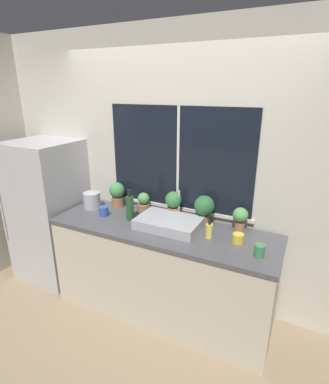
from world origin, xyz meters
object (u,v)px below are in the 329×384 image
(potted_plant_center, at_px, (174,203))
(potted_plant_right, at_px, (204,207))
(potted_plant_left, at_px, (144,202))
(kettle, at_px, (92,200))
(potted_plant_far_right, at_px, (240,217))
(refrigerator, at_px, (50,210))
(sink, at_px, (169,223))
(mug_yellow, at_px, (238,238))
(mug_blue, at_px, (104,211))
(mug_green, at_px, (260,251))
(bottle_tall, at_px, (130,207))
(soap_bottle, at_px, (209,231))
(potted_plant_far_left, at_px, (117,193))

(potted_plant_center, height_order, potted_plant_right, potted_plant_right)
(potted_plant_left, height_order, kettle, potted_plant_left)
(potted_plant_far_right, bearing_deg, potted_plant_right, 180.00)
(potted_plant_right, bearing_deg, potted_plant_left, 180.00)
(refrigerator, xyz_separation_m, potted_plant_right, (1.78, 0.21, 0.28))
(sink, height_order, potted_plant_center, sink)
(mug_yellow, distance_m, mug_blue, 1.34)
(sink, height_order, mug_yellow, sink)
(potted_plant_left, distance_m, mug_blue, 0.41)
(potted_plant_right, relative_size, mug_yellow, 2.99)
(refrigerator, relative_size, mug_green, 16.45)
(bottle_tall, distance_m, mug_blue, 0.31)
(refrigerator, distance_m, kettle, 0.62)
(potted_plant_left, height_order, potted_plant_right, potted_plant_right)
(refrigerator, distance_m, mug_green, 2.37)
(potted_plant_far_right, bearing_deg, bottle_tall, -166.75)
(potted_plant_left, bearing_deg, mug_blue, -139.11)
(mug_green, xyz_separation_m, kettle, (-1.78, 0.22, 0.04))
(potted_plant_far_right, height_order, mug_yellow, potted_plant_far_right)
(mug_yellow, bearing_deg, soap_bottle, -175.30)
(potted_plant_left, xyz_separation_m, potted_plant_far_right, (0.99, 0.00, 0.03))
(potted_plant_right, bearing_deg, mug_blue, -164.44)
(potted_plant_far_left, height_order, potted_plant_right, potted_plant_right)
(potted_plant_far_right, xyz_separation_m, kettle, (-1.54, -0.15, -0.03))
(potted_plant_center, distance_m, mug_green, 0.97)
(sink, relative_size, potted_plant_right, 2.09)
(kettle, bearing_deg, potted_plant_right, 7.26)
(refrigerator, xyz_separation_m, mug_blue, (0.82, -0.06, 0.16))
(refrigerator, height_order, potted_plant_right, refrigerator)
(bottle_tall, bearing_deg, potted_plant_center, 33.67)
(potted_plant_right, height_order, mug_green, potted_plant_right)
(potted_plant_center, relative_size, mug_blue, 2.83)
(potted_plant_far_left, relative_size, potted_plant_far_right, 1.23)
(refrigerator, height_order, potted_plant_center, refrigerator)
(refrigerator, bearing_deg, potted_plant_center, 8.24)
(bottle_tall, bearing_deg, sink, 2.11)
(potted_plant_right, bearing_deg, refrigerator, -173.19)
(sink, xyz_separation_m, potted_plant_center, (-0.06, 0.22, 0.10))
(potted_plant_right, xyz_separation_m, potted_plant_far_right, (0.34, 0.00, -0.04))
(potted_plant_far_left, distance_m, mug_yellow, 1.38)
(potted_plant_far_right, relative_size, kettle, 1.15)
(potted_plant_left, bearing_deg, sink, -29.30)
(potted_plant_far_right, bearing_deg, kettle, -174.32)
(refrigerator, bearing_deg, sink, -0.34)
(refrigerator, bearing_deg, mug_blue, -3.84)
(sink, bearing_deg, bottle_tall, -177.89)
(bottle_tall, height_order, mug_green, bottle_tall)
(potted_plant_left, distance_m, potted_plant_far_right, 0.99)
(kettle, bearing_deg, mug_blue, -25.72)
(refrigerator, bearing_deg, potted_plant_left, 10.66)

